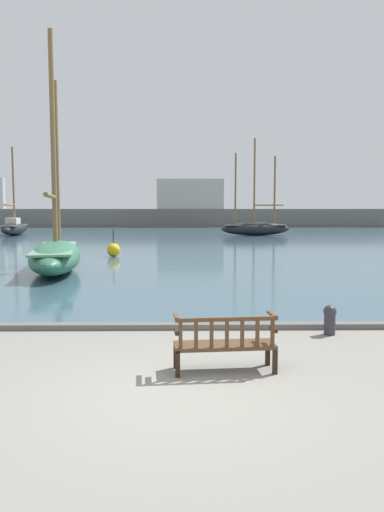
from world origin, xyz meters
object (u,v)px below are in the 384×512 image
Objects in this scene: sailboat_mid_starboard at (56,253)px; channel_buoy at (114,250)px; sailboat_nearest_port at (14,227)px; sailboat_far_starboard at (256,227)px; mooring_bollard at (330,318)px; park_bench at (225,343)px.

sailboat_mid_starboard is 6.39m from channel_buoy.
sailboat_nearest_port is at bearing 111.69° from sailboat_mid_starboard.
sailboat_nearest_port is 30.44m from sailboat_mid_starboard.
sailboat_mid_starboard reaches higher than sailboat_far_starboard.
sailboat_far_starboard reaches higher than channel_buoy.
sailboat_nearest_port is 25.45m from channel_buoy.
sailboat_far_starboard is 14.58× the size of mooring_bollard.
sailboat_mid_starboard is at bearing -113.73° from sailboat_far_starboard.
sailboat_nearest_port is at bearing 119.89° from channel_buoy.
sailboat_nearest_port is (-17.08, 40.54, 0.34)m from park_bench.
channel_buoy is at bearing -60.11° from sailboat_nearest_port.
park_bench is 2.65× the size of mooring_bollard.
sailboat_mid_starboard is 6.75× the size of channel_buoy.
mooring_bollard is 17.51m from channel_buoy.
park_bench is 18.99m from channel_buoy.
sailboat_mid_starboard is at bearing -68.31° from sailboat_nearest_port.
sailboat_mid_starboard is at bearing -102.93° from channel_buoy.
sailboat_mid_starboard is at bearing 115.42° from park_bench.
sailboat_nearest_port is at bearing 112.84° from park_bench.
sailboat_mid_starboard is (-5.82, 12.25, 0.37)m from park_bench.
park_bench is at bearing -76.62° from channel_buoy.
park_bench is at bearing -98.75° from sailboat_far_starboard.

